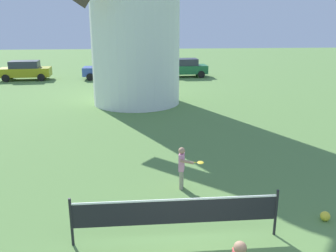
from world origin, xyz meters
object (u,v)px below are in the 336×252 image
Objects in this scene: stray_ball at (325,216)px; parked_car_green at (185,67)px; tennis_net at (176,212)px; parked_car_blue at (107,69)px; parked_car_mustard at (25,70)px; player_far at (182,166)px.

parked_car_green is at bearing 90.65° from stray_ball.
tennis_net is 23.62m from parked_car_blue.
parked_car_mustard is at bearing -179.91° from parked_car_blue.
stray_ball is at bearing 7.21° from tennis_net.
parked_car_blue is at bearing 0.09° from parked_car_mustard.
stray_ball is at bearing -73.34° from parked_car_blue.
stray_ball is at bearing -89.35° from parked_car_green.
tennis_net is 24.27m from parked_car_green.
player_far is 0.31× the size of parked_car_blue.
parked_car_blue is at bearing 97.79° from tennis_net.
tennis_net is 25.39m from parked_car_mustard.
parked_car_blue is at bearing 99.91° from player_far.
parked_car_mustard is 13.28m from parked_car_green.
parked_car_blue is (-3.65, 20.91, 0.11)m from player_far.
parked_car_mustard is 1.03× the size of parked_car_blue.
player_far is 3.84m from stray_ball.
player_far is 21.74m from parked_car_green.
player_far reaches higher than tennis_net.
tennis_net is 2.53m from player_far.
player_far is at bearing -97.77° from parked_car_green.
player_far reaches higher than stray_ball.
parked_car_green reaches higher than player_far.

